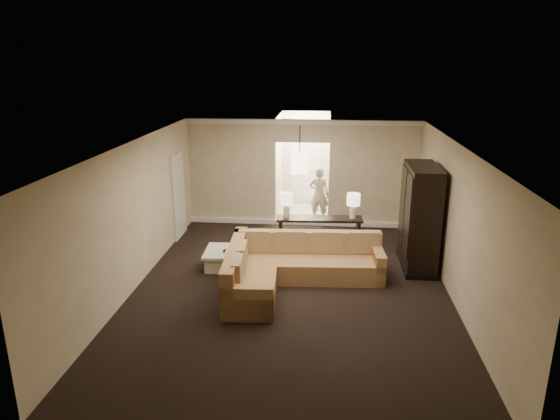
# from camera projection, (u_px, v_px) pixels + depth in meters

# --- Properties ---
(ground) EXTENTS (8.00, 8.00, 0.00)m
(ground) POSITION_uv_depth(u_px,v_px,m) (291.00, 290.00, 9.61)
(ground) COLOR black
(ground) RESTS_ON ground
(wall_back) EXTENTS (6.00, 0.04, 2.80)m
(wall_back) POSITION_uv_depth(u_px,v_px,m) (302.00, 173.00, 13.01)
(wall_back) COLOR beige
(wall_back) RESTS_ON ground
(wall_front) EXTENTS (6.00, 0.04, 2.80)m
(wall_front) POSITION_uv_depth(u_px,v_px,m) (264.00, 336.00, 5.39)
(wall_front) COLOR beige
(wall_front) RESTS_ON ground
(wall_left) EXTENTS (0.04, 8.00, 2.80)m
(wall_left) POSITION_uv_depth(u_px,v_px,m) (134.00, 216.00, 9.47)
(wall_left) COLOR beige
(wall_left) RESTS_ON ground
(wall_right) EXTENTS (0.04, 8.00, 2.80)m
(wall_right) POSITION_uv_depth(u_px,v_px,m) (458.00, 226.00, 8.93)
(wall_right) COLOR beige
(wall_right) RESTS_ON ground
(ceiling) EXTENTS (6.00, 8.00, 0.02)m
(ceiling) POSITION_uv_depth(u_px,v_px,m) (291.00, 146.00, 8.79)
(ceiling) COLOR white
(ceiling) RESTS_ON wall_back
(crown_molding) EXTENTS (6.00, 0.10, 0.12)m
(crown_molding) POSITION_uv_depth(u_px,v_px,m) (303.00, 122.00, 12.57)
(crown_molding) COLOR white
(crown_molding) RESTS_ON wall_back
(baseboard) EXTENTS (6.00, 0.10, 0.12)m
(baseboard) POSITION_uv_depth(u_px,v_px,m) (301.00, 222.00, 13.35)
(baseboard) COLOR white
(baseboard) RESTS_ON ground
(side_door) EXTENTS (0.05, 0.90, 2.10)m
(side_door) POSITION_uv_depth(u_px,v_px,m) (179.00, 195.00, 12.24)
(side_door) COLOR silver
(side_door) RESTS_ON ground
(foyer) EXTENTS (1.44, 2.02, 2.80)m
(foyer) POSITION_uv_depth(u_px,v_px,m) (304.00, 166.00, 14.32)
(foyer) COLOR beige
(foyer) RESTS_ON ground
(sectional_sofa) EXTENTS (3.07, 2.48, 0.90)m
(sectional_sofa) POSITION_uv_depth(u_px,v_px,m) (289.00, 267.00, 9.75)
(sectional_sofa) COLOR brown
(sectional_sofa) RESTS_ON ground
(coffee_table) EXTENTS (0.96, 0.96, 0.39)m
(coffee_table) POSITION_uv_depth(u_px,v_px,m) (227.00, 258.00, 10.63)
(coffee_table) COLOR white
(coffee_table) RESTS_ON ground
(console_table) EXTENTS (1.99, 0.55, 0.76)m
(console_table) POSITION_uv_depth(u_px,v_px,m) (319.00, 230.00, 11.56)
(console_table) COLOR black
(console_table) RESTS_ON ground
(armoire) EXTENTS (0.65, 1.52, 2.19)m
(armoire) POSITION_uv_depth(u_px,v_px,m) (419.00, 219.00, 10.43)
(armoire) COLOR black
(armoire) RESTS_ON ground
(drink_table) EXTENTS (0.41, 0.41, 0.52)m
(drink_table) POSITION_uv_depth(u_px,v_px,m) (349.00, 251.00, 10.54)
(drink_table) COLOR black
(drink_table) RESTS_ON ground
(table_lamp_left) EXTENTS (0.30, 0.30, 0.58)m
(table_lamp_left) POSITION_uv_depth(u_px,v_px,m) (287.00, 201.00, 11.38)
(table_lamp_left) COLOR silver
(table_lamp_left) RESTS_ON console_table
(table_lamp_right) EXTENTS (0.30, 0.30, 0.58)m
(table_lamp_right) POSITION_uv_depth(u_px,v_px,m) (353.00, 202.00, 11.32)
(table_lamp_right) COLOR silver
(table_lamp_right) RESTS_ON console_table
(pendant_light) EXTENTS (0.38, 0.38, 1.09)m
(pendant_light) POSITION_uv_depth(u_px,v_px,m) (300.00, 162.00, 11.61)
(pendant_light) COLOR black
(pendant_light) RESTS_ON ceiling
(person) EXTENTS (0.68, 0.53, 1.67)m
(person) POSITION_uv_depth(u_px,v_px,m) (319.00, 191.00, 13.42)
(person) COLOR beige
(person) RESTS_ON ground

